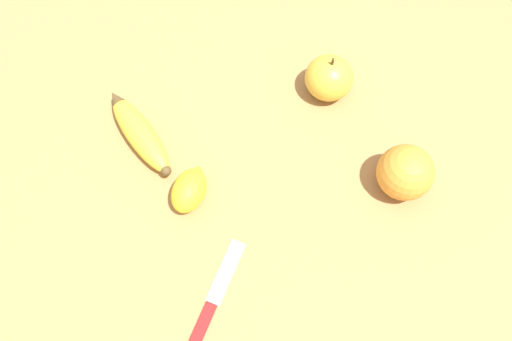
% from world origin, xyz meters
% --- Properties ---
extents(ground_plane, '(3.00, 3.00, 0.00)m').
position_xyz_m(ground_plane, '(0.00, 0.00, 0.00)').
color(ground_plane, '#A87A47').
extents(banana, '(0.10, 0.18, 0.04)m').
position_xyz_m(banana, '(-0.20, 0.11, 0.02)').
color(banana, yellow).
rests_on(banana, ground_plane).
extents(orange, '(0.09, 0.09, 0.09)m').
position_xyz_m(orange, '(0.18, -0.07, 0.04)').
color(orange, orange).
rests_on(orange, ground_plane).
extents(apple, '(0.08, 0.08, 0.09)m').
position_xyz_m(apple, '(0.12, 0.13, 0.04)').
color(apple, gold).
rests_on(apple, ground_plane).
extents(lemon, '(0.08, 0.09, 0.05)m').
position_xyz_m(lemon, '(-0.14, -0.01, 0.02)').
color(lemon, yellow).
rests_on(lemon, ground_plane).
extents(paring_knife, '(0.12, 0.15, 0.01)m').
position_xyz_m(paring_knife, '(-0.14, -0.18, 0.00)').
color(paring_knife, silver).
rests_on(paring_knife, ground_plane).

